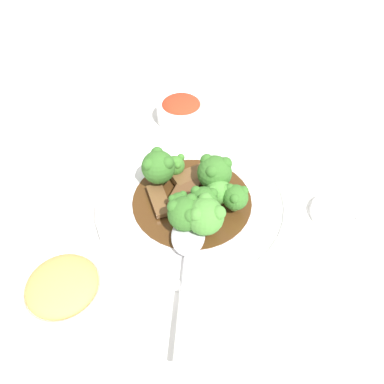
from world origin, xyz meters
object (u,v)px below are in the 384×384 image
Objects in this scene: beef_strip_2 at (159,200)px; broccoli_floret_6 at (204,200)px; main_plate at (192,202)px; beef_strip_1 at (195,175)px; broccoli_floret_0 at (215,172)px; side_bowl_appetizer at (65,291)px; sauce_dish at (334,212)px; broccoli_floret_3 at (235,197)px; serving_spoon at (187,243)px; broccoli_floret_7 at (185,213)px; broccoli_floret_4 at (179,203)px; broccoli_floret_8 at (218,191)px; side_bowl_kimchi at (181,110)px; beef_strip_0 at (184,193)px; broccoli_floret_2 at (207,215)px; broccoli_floret_1 at (175,165)px; broccoli_floret_5 at (158,167)px.

broccoli_floret_6 is (0.06, -0.04, 0.02)m from beef_strip_2.
beef_strip_1 is at bearing 68.37° from main_plate.
side_bowl_appetizer is (-0.24, -0.13, -0.03)m from broccoli_floret_0.
beef_strip_2 is at bearing 161.75° from sauce_dish.
broccoli_floret_3 reaches higher than serving_spoon.
broccoli_floret_6 is (-0.01, -0.07, 0.02)m from beef_strip_1.
broccoli_floret_6 is 0.04m from broccoli_floret_7.
broccoli_floret_0 reaches higher than broccoli_floret_4.
broccoli_floret_7 is at bearing -151.42° from broccoli_floret_8.
side_bowl_kimchi is at bearing 118.67° from sauce_dish.
beef_strip_0 is 1.18× the size of broccoli_floret_0.
beef_strip_0 is 1.21× the size of broccoli_floret_2.
side_bowl_appetizer is at bearing -140.18° from beef_strip_2.
beef_strip_2 is 0.24m from side_bowl_kimchi.
broccoli_floret_1 is 0.26m from sauce_dish.
broccoli_floret_3 is (0.07, -0.05, 0.02)m from beef_strip_0.
serving_spoon is (-0.01, -0.06, -0.01)m from broccoli_floret_4.
main_plate is at bearing -38.88° from beef_strip_0.
broccoli_floret_5 is 0.63× the size of side_bowl_kimchi.
broccoli_floret_2 is at bearing -115.73° from broccoli_floret_0.
side_bowl_appetizer reaches higher than sauce_dish.
broccoli_floret_4 is at bearing -140.98° from main_plate.
broccoli_floret_8 is (0.05, -0.03, 0.02)m from beef_strip_0.
broccoli_floret_2 reaches higher than broccoli_floret_3.
broccoli_floret_6 is at bearing -32.98° from beef_strip_2.
beef_strip_0 is at bearing 158.48° from sauce_dish.
broccoli_floret_7 reaches higher than main_plate.
main_plate is 5.00× the size of broccoli_floret_5.
beef_strip_0 is 0.06m from broccoli_floret_0.
beef_strip_1 is (0.03, 0.03, 0.00)m from beef_strip_0.
broccoli_floret_2 is 1.27× the size of broccoli_floret_6.
beef_strip_1 is 0.05m from broccoli_floret_0.
broccoli_floret_8 is 0.26m from side_bowl_appetizer.
broccoli_floret_4 is at bearing 166.17° from sauce_dish.
broccoli_floret_5 reaches higher than broccoli_floret_8.
broccoli_floret_2 is (0.01, -0.07, 0.03)m from beef_strip_0.
broccoli_floret_6 is at bearing -73.78° from main_plate.
broccoli_floret_7 is at bearing -113.97° from beef_strip_1.
beef_strip_0 is at bearing 77.26° from serving_spoon.
broccoli_floret_0 is at bearing 28.04° from side_bowl_appetizer.
broccoli_floret_7 reaches higher than broccoli_floret_8.
beef_strip_2 is 0.88× the size of sauce_dish.
sauce_dish is at bearing -6.74° from broccoli_floret_7.
broccoli_floret_1 is at bearing 125.58° from broccoli_floret_3.
broccoli_floret_3 is 0.60× the size of sauce_dish.
broccoli_floret_0 is at bearing 109.32° from broccoli_floret_3.
broccoli_floret_8 is 0.38× the size of side_bowl_appetizer.
broccoli_floret_3 is 0.27m from side_bowl_appetizer.
beef_strip_1 is 0.27m from side_bowl_appetizer.
beef_strip_1 is 1.25× the size of broccoli_floret_0.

